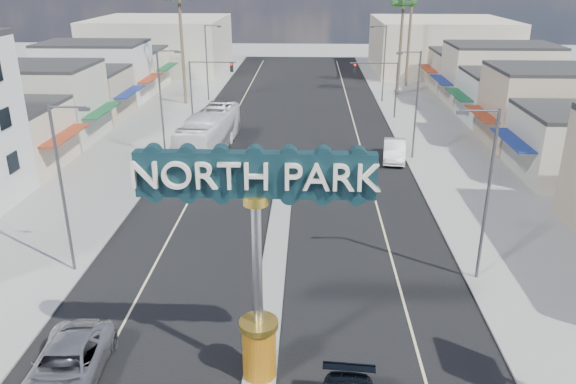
# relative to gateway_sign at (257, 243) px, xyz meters

# --- Properties ---
(ground) EXTENTS (160.00, 160.00, 0.00)m
(ground) POSITION_rel_gateway_sign_xyz_m (0.00, 28.02, -5.93)
(ground) COLOR gray
(ground) RESTS_ON ground
(road) EXTENTS (20.00, 120.00, 0.01)m
(road) POSITION_rel_gateway_sign_xyz_m (0.00, 28.02, -5.92)
(road) COLOR black
(road) RESTS_ON ground
(median_island) EXTENTS (1.30, 30.00, 0.16)m
(median_island) POSITION_rel_gateway_sign_xyz_m (0.00, 12.02, -5.85)
(median_island) COLOR gray
(median_island) RESTS_ON ground
(sidewalk_left) EXTENTS (8.00, 120.00, 0.12)m
(sidewalk_left) POSITION_rel_gateway_sign_xyz_m (-14.00, 28.02, -5.87)
(sidewalk_left) COLOR gray
(sidewalk_left) RESTS_ON ground
(sidewalk_right) EXTENTS (8.00, 120.00, 0.12)m
(sidewalk_right) POSITION_rel_gateway_sign_xyz_m (14.00, 28.02, -5.87)
(sidewalk_right) COLOR gray
(sidewalk_right) RESTS_ON ground
(storefront_row_left) EXTENTS (12.00, 42.00, 6.00)m
(storefront_row_left) POSITION_rel_gateway_sign_xyz_m (-24.00, 41.02, -2.93)
(storefront_row_left) COLOR beige
(storefront_row_left) RESTS_ON ground
(storefront_row_right) EXTENTS (12.00, 42.00, 6.00)m
(storefront_row_right) POSITION_rel_gateway_sign_xyz_m (24.00, 41.02, -2.93)
(storefront_row_right) COLOR #B7B29E
(storefront_row_right) RESTS_ON ground
(backdrop_far_left) EXTENTS (20.00, 20.00, 8.00)m
(backdrop_far_left) POSITION_rel_gateway_sign_xyz_m (-22.00, 73.02, -1.93)
(backdrop_far_left) COLOR #B7B29E
(backdrop_far_left) RESTS_ON ground
(backdrop_far_right) EXTENTS (20.00, 20.00, 8.00)m
(backdrop_far_right) POSITION_rel_gateway_sign_xyz_m (22.00, 73.02, -1.93)
(backdrop_far_right) COLOR beige
(backdrop_far_right) RESTS_ON ground
(gateway_sign) EXTENTS (8.20, 1.50, 9.15)m
(gateway_sign) POSITION_rel_gateway_sign_xyz_m (0.00, 0.00, 0.00)
(gateway_sign) COLOR #B95F0E
(gateway_sign) RESTS_ON median_island
(traffic_signal_left) EXTENTS (5.09, 0.45, 6.00)m
(traffic_signal_left) POSITION_rel_gateway_sign_xyz_m (-9.18, 42.02, -1.65)
(traffic_signal_left) COLOR #47474C
(traffic_signal_left) RESTS_ON ground
(traffic_signal_right) EXTENTS (5.09, 0.45, 6.00)m
(traffic_signal_right) POSITION_rel_gateway_sign_xyz_m (9.18, 42.02, -1.65)
(traffic_signal_right) COLOR #47474C
(traffic_signal_right) RESTS_ON ground
(streetlight_l_near) EXTENTS (2.03, 0.22, 9.00)m
(streetlight_l_near) POSITION_rel_gateway_sign_xyz_m (-10.43, 8.02, -0.86)
(streetlight_l_near) COLOR #47474C
(streetlight_l_near) RESTS_ON ground
(streetlight_l_mid) EXTENTS (2.03, 0.22, 9.00)m
(streetlight_l_mid) POSITION_rel_gateway_sign_xyz_m (-10.43, 28.02, -0.86)
(streetlight_l_mid) COLOR #47474C
(streetlight_l_mid) RESTS_ON ground
(streetlight_l_far) EXTENTS (2.03, 0.22, 9.00)m
(streetlight_l_far) POSITION_rel_gateway_sign_xyz_m (-10.43, 50.02, -0.86)
(streetlight_l_far) COLOR #47474C
(streetlight_l_far) RESTS_ON ground
(streetlight_r_near) EXTENTS (2.03, 0.22, 9.00)m
(streetlight_r_near) POSITION_rel_gateway_sign_xyz_m (10.43, 8.02, -0.86)
(streetlight_r_near) COLOR #47474C
(streetlight_r_near) RESTS_ON ground
(streetlight_r_mid) EXTENTS (2.03, 0.22, 9.00)m
(streetlight_r_mid) POSITION_rel_gateway_sign_xyz_m (10.43, 28.02, -0.86)
(streetlight_r_mid) COLOR #47474C
(streetlight_r_mid) RESTS_ON ground
(streetlight_r_far) EXTENTS (2.03, 0.22, 9.00)m
(streetlight_r_far) POSITION_rel_gateway_sign_xyz_m (10.43, 50.02, -0.86)
(streetlight_r_far) COLOR #47474C
(streetlight_r_far) RESTS_ON ground
(palm_left_far) EXTENTS (2.60, 2.60, 13.10)m
(palm_left_far) POSITION_rel_gateway_sign_xyz_m (-13.00, 48.02, 5.57)
(palm_left_far) COLOR brown
(palm_left_far) RESTS_ON ground
(palm_right_mid) EXTENTS (2.60, 2.60, 12.10)m
(palm_right_mid) POSITION_rel_gateway_sign_xyz_m (13.00, 54.02, 4.67)
(palm_right_mid) COLOR brown
(palm_right_mid) RESTS_ON ground
(suv_left) EXTENTS (2.97, 5.85, 1.59)m
(suv_left) POSITION_rel_gateway_sign_xyz_m (-7.38, -0.63, -5.14)
(suv_left) COLOR #AEADB2
(suv_left) RESTS_ON ground
(car_parked_left) EXTENTS (2.24, 5.00, 1.67)m
(car_parked_left) POSITION_rel_gateway_sign_xyz_m (-5.50, 21.87, -5.09)
(car_parked_left) COLOR slate
(car_parked_left) RESTS_ON ground
(car_parked_right) EXTENTS (2.43, 5.28, 1.68)m
(car_parked_right) POSITION_rel_gateway_sign_xyz_m (9.00, 27.65, -5.09)
(car_parked_right) COLOR white
(car_parked_right) RESTS_ON ground
(city_bus) EXTENTS (4.04, 12.55, 3.44)m
(city_bus) POSITION_rel_gateway_sign_xyz_m (-6.97, 29.52, -4.21)
(city_bus) COLOR white
(city_bus) RESTS_ON ground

